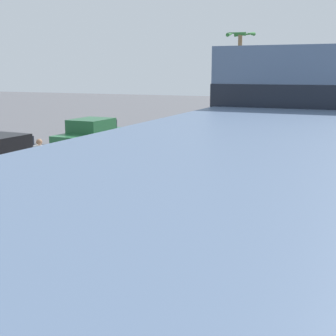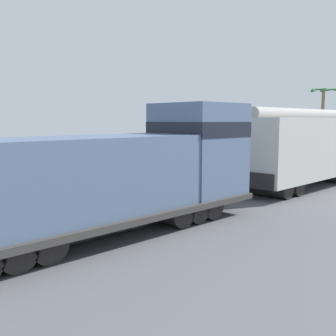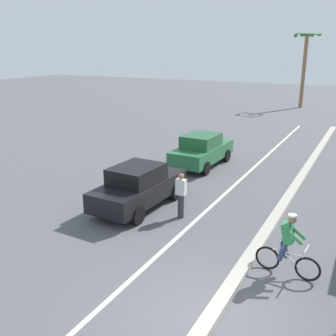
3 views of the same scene
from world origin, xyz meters
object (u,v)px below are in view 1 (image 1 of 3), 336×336
Objects in this scene: locomotive at (256,212)px; cyclist at (121,190)px; pedestrian_by_cars at (40,163)px; hopper_car_lead at (329,116)px; palm_tree_near at (240,56)px; parked_car_black at (0,159)px; parked_car_green at (93,136)px.

locomotive is 5.73m from cyclist.
cyclist is at bearing -26.02° from pedestrian_by_cars.
hopper_car_lead is 1.48× the size of palm_tree_near.
cyclist is at bearing -19.83° from parked_car_black.
parked_car_black is 29.40m from palm_tree_near.
pedestrian_by_cars is at bearing 145.48° from locomotive.
parked_car_green is at bearing 130.53° from locomotive.
parked_car_green is 10.04m from cyclist.
cyclist is (5.83, -2.10, 0.00)m from parked_car_black.
hopper_car_lead is at bearing 63.27° from cyclist.
parked_car_black is 2.49× the size of cyclist.
cyclist reaches higher than parked_car_green.
hopper_car_lead reaches higher than pedestrian_by_cars.
hopper_car_lead is 11.97m from parked_car_black.
palm_tree_near is (-9.42, 34.92, 3.20)m from locomotive.
hopper_car_lead is at bearing 1.68° from parked_car_green.
pedestrian_by_cars is at bearing -4.28° from parked_car_black.
pedestrian_by_cars is (1.80, -0.13, 0.03)m from parked_car_black.
locomotive is at bearing -74.90° from palm_tree_near.
locomotive is at bearing -41.25° from cyclist.
parked_car_green is (-10.14, 11.86, -0.98)m from locomotive.
pedestrian_by_cars is (-4.03, 1.97, 0.03)m from cyclist.
hopper_car_lead is 10.57m from pedestrian_by_cars.
locomotive is 6.77× the size of cyclist.
locomotive reaches higher than parked_car_green.
hopper_car_lead is 6.54× the size of pedestrian_by_cars.
parked_car_green is at bearing 90.58° from parked_car_black.
pedestrian_by_cars is at bearing -87.76° from palm_tree_near.
pedestrian_by_cars is (1.14, -29.22, -4.15)m from palm_tree_near.
hopper_car_lead is (0.00, 12.16, 0.28)m from locomotive.
hopper_car_lead is 2.48× the size of parked_car_black.
parked_car_green and pedestrian_by_cars have the same top height.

